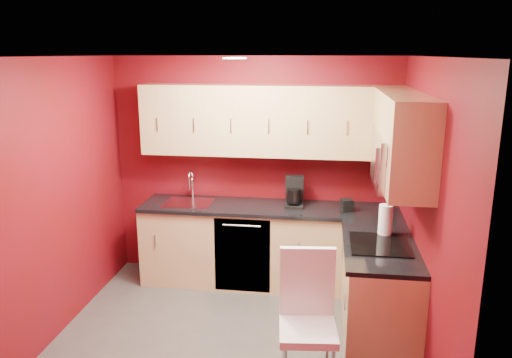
% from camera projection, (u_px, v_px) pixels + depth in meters
% --- Properties ---
extents(floor, '(3.20, 3.20, 0.00)m').
position_uv_depth(floor, '(231.00, 339.00, 4.53)').
color(floor, '#4B4846').
rests_on(floor, ground).
extents(ceiling, '(3.20, 3.20, 0.00)m').
position_uv_depth(ceiling, '(228.00, 57.00, 3.92)').
color(ceiling, white).
rests_on(ceiling, wall_back).
extents(wall_back, '(3.20, 0.00, 3.20)m').
position_uv_depth(wall_back, '(255.00, 169.00, 5.66)').
color(wall_back, maroon).
rests_on(wall_back, floor).
extents(wall_front, '(3.20, 0.00, 3.20)m').
position_uv_depth(wall_front, '(179.00, 289.00, 2.78)').
color(wall_front, maroon).
rests_on(wall_front, floor).
extents(wall_left, '(0.00, 3.00, 3.00)m').
position_uv_depth(wall_left, '(53.00, 201.00, 4.44)').
color(wall_left, maroon).
rests_on(wall_left, floor).
extents(wall_right, '(0.00, 3.00, 3.00)m').
position_uv_depth(wall_right, '(425.00, 217.00, 4.01)').
color(wall_right, maroon).
rests_on(wall_right, floor).
extents(base_cabinets_back, '(2.80, 0.60, 0.87)m').
position_uv_depth(base_cabinets_back, '(269.00, 247.00, 5.55)').
color(base_cabinets_back, tan).
rests_on(base_cabinets_back, floor).
extents(base_cabinets_right, '(0.60, 1.30, 0.87)m').
position_uv_depth(base_cabinets_right, '(378.00, 292.00, 4.49)').
color(base_cabinets_right, tan).
rests_on(base_cabinets_right, floor).
extents(countertop_back, '(2.80, 0.63, 0.04)m').
position_uv_depth(countertop_back, '(269.00, 208.00, 5.42)').
color(countertop_back, black).
rests_on(countertop_back, base_cabinets_back).
extents(countertop_right, '(0.63, 1.27, 0.04)m').
position_uv_depth(countertop_right, '(379.00, 246.00, 4.36)').
color(countertop_right, black).
rests_on(countertop_right, base_cabinets_right).
extents(upper_cabinets_back, '(2.80, 0.35, 0.75)m').
position_uv_depth(upper_cabinets_back, '(271.00, 121.00, 5.33)').
color(upper_cabinets_back, tan).
rests_on(upper_cabinets_back, wall_back).
extents(upper_cabinets_right, '(0.35, 1.55, 0.75)m').
position_uv_depth(upper_cabinets_right, '(401.00, 129.00, 4.30)').
color(upper_cabinets_right, tan).
rests_on(upper_cabinets_right, wall_right).
extents(microwave, '(0.42, 0.76, 0.42)m').
position_uv_depth(microwave, '(399.00, 161.00, 4.13)').
color(microwave, silver).
rests_on(microwave, upper_cabinets_right).
extents(cooktop, '(0.50, 0.55, 0.01)m').
position_uv_depth(cooktop, '(379.00, 244.00, 4.32)').
color(cooktop, black).
rests_on(cooktop, countertop_right).
extents(sink, '(0.52, 0.42, 0.35)m').
position_uv_depth(sink, '(189.00, 199.00, 5.55)').
color(sink, silver).
rests_on(sink, countertop_back).
extents(dishwasher_front, '(0.60, 0.02, 0.82)m').
position_uv_depth(dishwasher_front, '(242.00, 255.00, 5.30)').
color(dishwasher_front, black).
rests_on(dishwasher_front, base_cabinets_back).
extents(downlight, '(0.20, 0.20, 0.01)m').
position_uv_depth(downlight, '(235.00, 58.00, 4.21)').
color(downlight, white).
rests_on(downlight, ceiling).
extents(coffee_maker, '(0.21, 0.27, 0.33)m').
position_uv_depth(coffee_maker, '(294.00, 192.00, 5.36)').
color(coffee_maker, black).
rests_on(coffee_maker, countertop_back).
extents(napkin_holder, '(0.14, 0.14, 0.12)m').
position_uv_depth(napkin_holder, '(347.00, 205.00, 5.24)').
color(napkin_holder, black).
rests_on(napkin_holder, countertop_back).
extents(paper_towel, '(0.22, 0.22, 0.29)m').
position_uv_depth(paper_towel, '(385.00, 220.00, 4.52)').
color(paper_towel, white).
rests_on(paper_towel, countertop_right).
extents(dining_chair, '(0.48, 0.49, 1.07)m').
position_uv_depth(dining_chair, '(308.00, 323.00, 3.79)').
color(dining_chair, white).
rests_on(dining_chair, floor).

